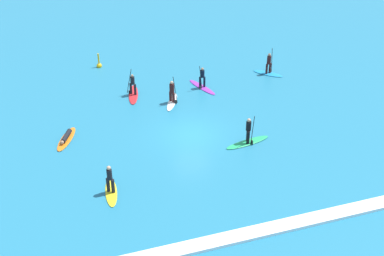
{
  "coord_description": "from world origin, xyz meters",
  "views": [
    {
      "loc": [
        -9.26,
        -28.55,
        18.9
      ],
      "look_at": [
        0.0,
        0.0,
        0.5
      ],
      "focal_mm": 49.19,
      "sensor_mm": 36.0,
      "label": 1
    }
  ],
  "objects_px": {
    "surfer_on_yellow_board": "(111,185)",
    "surfer_on_blue_board": "(268,68)",
    "surfer_on_orange_board": "(66,138)",
    "surfer_on_green_board": "(248,137)",
    "marker_buoy": "(99,65)",
    "surfer_on_purple_board": "(202,82)",
    "surfer_on_white_board": "(172,96)",
    "surfer_on_red_board": "(133,91)"
  },
  "relations": [
    {
      "from": "surfer_on_yellow_board",
      "to": "marker_buoy",
      "type": "xyz_separation_m",
      "value": [
        2.17,
        17.19,
        -0.31
      ]
    },
    {
      "from": "surfer_on_green_board",
      "to": "marker_buoy",
      "type": "height_order",
      "value": "surfer_on_green_board"
    },
    {
      "from": "surfer_on_green_board",
      "to": "surfer_on_orange_board",
      "type": "height_order",
      "value": "surfer_on_green_board"
    },
    {
      "from": "surfer_on_green_board",
      "to": "surfer_on_yellow_board",
      "type": "xyz_separation_m",
      "value": [
        -9.49,
        -2.39,
        0.05
      ]
    },
    {
      "from": "surfer_on_red_board",
      "to": "surfer_on_purple_board",
      "type": "relative_size",
      "value": 1.01
    },
    {
      "from": "surfer_on_white_board",
      "to": "surfer_on_blue_board",
      "type": "xyz_separation_m",
      "value": [
        8.92,
        2.3,
        -0.02
      ]
    },
    {
      "from": "surfer_on_orange_board",
      "to": "surfer_on_yellow_board",
      "type": "height_order",
      "value": "surfer_on_yellow_board"
    },
    {
      "from": "surfer_on_white_board",
      "to": "surfer_on_blue_board",
      "type": "distance_m",
      "value": 9.21
    },
    {
      "from": "surfer_on_orange_board",
      "to": "surfer_on_yellow_board",
      "type": "bearing_deg",
      "value": 40.79
    },
    {
      "from": "surfer_on_green_board",
      "to": "surfer_on_blue_board",
      "type": "xyz_separation_m",
      "value": [
        5.74,
        9.15,
        0.04
      ]
    },
    {
      "from": "surfer_on_purple_board",
      "to": "marker_buoy",
      "type": "relative_size",
      "value": 2.4
    },
    {
      "from": "surfer_on_purple_board",
      "to": "marker_buoy",
      "type": "height_order",
      "value": "surfer_on_purple_board"
    },
    {
      "from": "surfer_on_green_board",
      "to": "surfer_on_white_board",
      "type": "xyz_separation_m",
      "value": [
        -3.18,
        6.85,
        0.07
      ]
    },
    {
      "from": "surfer_on_yellow_board",
      "to": "surfer_on_blue_board",
      "type": "height_order",
      "value": "surfer_on_blue_board"
    },
    {
      "from": "surfer_on_red_board",
      "to": "surfer_on_blue_board",
      "type": "xyz_separation_m",
      "value": [
        11.43,
        0.23,
        0.12
      ]
    },
    {
      "from": "surfer_on_yellow_board",
      "to": "surfer_on_blue_board",
      "type": "relative_size",
      "value": 1.17
    },
    {
      "from": "surfer_on_red_board",
      "to": "surfer_on_orange_board",
      "type": "bearing_deg",
      "value": 144.02
    },
    {
      "from": "marker_buoy",
      "to": "surfer_on_yellow_board",
      "type": "bearing_deg",
      "value": -97.19
    },
    {
      "from": "surfer_on_green_board",
      "to": "surfer_on_purple_board",
      "type": "relative_size",
      "value": 1.03
    },
    {
      "from": "surfer_on_red_board",
      "to": "surfer_on_blue_board",
      "type": "relative_size",
      "value": 1.38
    },
    {
      "from": "surfer_on_red_board",
      "to": "surfer_on_yellow_board",
      "type": "distance_m",
      "value": 11.94
    },
    {
      "from": "surfer_on_blue_board",
      "to": "marker_buoy",
      "type": "bearing_deg",
      "value": -157.16
    },
    {
      "from": "surfer_on_white_board",
      "to": "surfer_on_red_board",
      "type": "bearing_deg",
      "value": -102.94
    },
    {
      "from": "surfer_on_yellow_board",
      "to": "surfer_on_blue_board",
      "type": "distance_m",
      "value": 19.11
    },
    {
      "from": "surfer_on_red_board",
      "to": "surfer_on_yellow_board",
      "type": "bearing_deg",
      "value": 174.75
    },
    {
      "from": "surfer_on_blue_board",
      "to": "surfer_on_red_board",
      "type": "bearing_deg",
      "value": -132.62
    },
    {
      "from": "surfer_on_green_board",
      "to": "marker_buoy",
      "type": "bearing_deg",
      "value": 105.86
    },
    {
      "from": "surfer_on_red_board",
      "to": "surfer_on_white_board",
      "type": "height_order",
      "value": "surfer_on_white_board"
    },
    {
      "from": "surfer_on_green_board",
      "to": "surfer_on_yellow_board",
      "type": "relative_size",
      "value": 1.2
    },
    {
      "from": "surfer_on_orange_board",
      "to": "surfer_on_yellow_board",
      "type": "relative_size",
      "value": 1.1
    },
    {
      "from": "surfer_on_green_board",
      "to": "marker_buoy",
      "type": "relative_size",
      "value": 2.46
    },
    {
      "from": "surfer_on_red_board",
      "to": "marker_buoy",
      "type": "distance_m",
      "value": 6.11
    },
    {
      "from": "surfer_on_yellow_board",
      "to": "surfer_on_white_board",
      "type": "bearing_deg",
      "value": -26.85
    },
    {
      "from": "surfer_on_green_board",
      "to": "marker_buoy",
      "type": "distance_m",
      "value": 16.52
    },
    {
      "from": "surfer_on_orange_board",
      "to": "surfer_on_red_board",
      "type": "xyz_separation_m",
      "value": [
        5.61,
        4.82,
        0.25
      ]
    },
    {
      "from": "marker_buoy",
      "to": "surfer_on_white_board",
      "type": "bearing_deg",
      "value": -62.49
    },
    {
      "from": "surfer_on_orange_board",
      "to": "surfer_on_blue_board",
      "type": "height_order",
      "value": "surfer_on_blue_board"
    },
    {
      "from": "surfer_on_purple_board",
      "to": "surfer_on_yellow_board",
      "type": "bearing_deg",
      "value": -58.94
    },
    {
      "from": "surfer_on_purple_board",
      "to": "marker_buoy",
      "type": "bearing_deg",
      "value": -150.42
    },
    {
      "from": "surfer_on_red_board",
      "to": "surfer_on_yellow_board",
      "type": "xyz_separation_m",
      "value": [
        -3.81,
        -11.31,
        0.12
      ]
    },
    {
      "from": "surfer_on_red_board",
      "to": "marker_buoy",
      "type": "height_order",
      "value": "surfer_on_red_board"
    },
    {
      "from": "surfer_on_blue_board",
      "to": "surfer_on_purple_board",
      "type": "bearing_deg",
      "value": -127.34
    }
  ]
}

